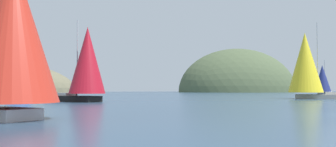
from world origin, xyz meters
TOP-DOWN VIEW (x-y plane):
  - ground_plane at (0.00, 0.00)m, footprint 360.00×360.00m
  - headland_right at (60.00, 135.00)m, footprint 55.77×44.00m
  - sailboat_blue_spinnaker at (-23.92, 48.48)m, footprint 7.02×8.58m
  - sailboat_crimson_sail at (-13.68, 26.42)m, footprint 8.38×8.68m
  - sailboat_yellow_sail at (20.95, 30.99)m, footprint 9.96×9.12m
  - sailboat_navy_sail at (41.66, 53.20)m, footprint 7.30×5.62m
  - sailboat_scarlet_sail at (-18.62, 1.60)m, footprint 8.09×8.37m

SIDE VIEW (x-z plane):
  - ground_plane at x=0.00m, z-range 0.00..0.00m
  - headland_right at x=60.00m, z-range -20.19..20.19m
  - sailboat_navy_sail at x=41.66m, z-range -0.41..7.95m
  - sailboat_blue_spinnaker at x=-23.92m, z-range 0.14..8.79m
  - sailboat_scarlet_sail at x=-18.62m, z-range -0.05..9.04m
  - sailboat_crimson_sail at x=-13.68m, z-range -0.41..9.81m
  - sailboat_yellow_sail at x=20.95m, z-range -0.55..11.55m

